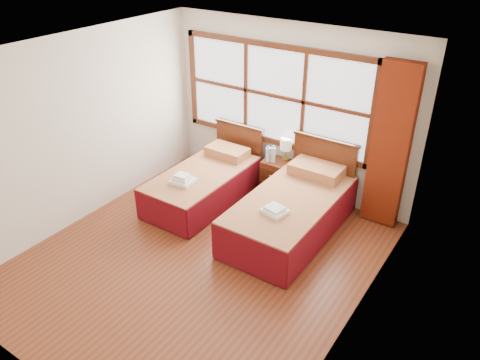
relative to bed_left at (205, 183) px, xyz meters
The scene contains 15 objects.
floor 1.49m from the bed_left, 55.12° to the right, with size 4.50×4.50×0.00m, color brown.
ceiling 2.74m from the bed_left, 55.12° to the right, with size 4.50×4.50×0.00m, color white.
wall_back 1.68m from the bed_left, 51.55° to the left, with size 4.00×4.00×0.00m, color silver.
wall_left 1.95m from the bed_left, 134.19° to the right, with size 4.50×4.50×0.00m, color silver.
wall_right 3.24m from the bed_left, 22.91° to the right, with size 4.50×4.50×0.00m, color silver.
window 1.69m from the bed_left, 59.99° to the left, with size 3.16×0.06×1.56m.
curtain 2.75m from the bed_left, 20.53° to the left, with size 0.50×0.16×2.30m, color maroon.
bed_left is the anchor object (origin of this frame).
bed_right 1.51m from the bed_left, ahead, with size 1.09×2.11×1.06m.
nightstand 1.13m from the bed_left, 44.77° to the left, with size 0.41×0.41×0.55m.
towels_left 0.54m from the bed_left, 93.64° to the right, with size 0.34×0.31×0.13m.
towels_right 1.63m from the bed_left, 18.41° to the right, with size 0.34×0.31×0.09m.
lamp 1.37m from the bed_left, 46.55° to the left, with size 0.18×0.18×0.35m.
bottle_near 1.06m from the bed_left, 46.56° to the left, with size 0.07×0.07×0.25m.
bottle_far 1.13m from the bed_left, 44.31° to the left, with size 0.07×0.07×0.27m.
Camera 1 is at (3.08, -3.66, 3.80)m, focal length 35.00 mm.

